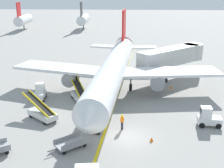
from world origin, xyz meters
name	(u,v)px	position (x,y,z in m)	size (l,w,h in m)	color
ground_plane	(127,137)	(0.00, 0.00, 0.00)	(300.00, 300.00, 0.00)	gray
taxi_line_yellow	(110,116)	(-1.89, 5.00, 0.00)	(0.30, 80.00, 0.01)	yellow
airliner	(114,69)	(-1.84, 12.50, 3.42)	(28.51, 35.34, 10.10)	white
jet_bridge	(176,55)	(7.51, 20.58, 3.54)	(11.10, 10.47, 4.85)	beige
baggage_tug_near_wing	(40,92)	(-11.25, 9.83, 0.93)	(1.51, 2.50, 2.10)	silver
baggage_tug_by_cargo_door	(208,118)	(8.50, 2.94, 0.93)	(2.47, 1.46, 2.10)	silver
belt_loader_forward_hold	(42,112)	(-9.38, 3.78, 0.78)	(4.62, 4.19, 2.59)	silver
belt_loader_aft_hold	(80,95)	(-6.02, 9.58, 0.78)	(3.28, 5.06, 2.59)	silver
baggage_cart_empty_trailing	(71,143)	(-5.06, -2.35, 0.47)	(3.40, 3.04, 0.94)	#A5A5A8
ground_crew_marshaller	(122,121)	(-0.48, 1.63, 0.91)	(0.36, 0.24, 1.70)	#26262D
safety_cone_nose_left	(171,87)	(6.25, 14.94, 0.22)	(0.36, 0.36, 0.44)	orange
safety_cone_nose_right	(152,139)	(2.37, -0.73, 0.22)	(0.36, 0.36, 0.44)	orange
safety_cone_wingtip_left	(95,132)	(-3.19, 0.59, 0.22)	(0.36, 0.36, 0.44)	orange
safety_cone_wingtip_right	(37,82)	(-13.41, 16.11, 0.22)	(0.36, 0.36, 0.44)	orange
distant_aircraft_mid_left	(23,20)	(-33.27, 70.76, 3.22)	(3.00, 10.10, 8.80)	silver
distant_aircraft_mid_right	(83,19)	(-14.48, 73.41, 3.22)	(3.00, 10.10, 8.80)	silver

